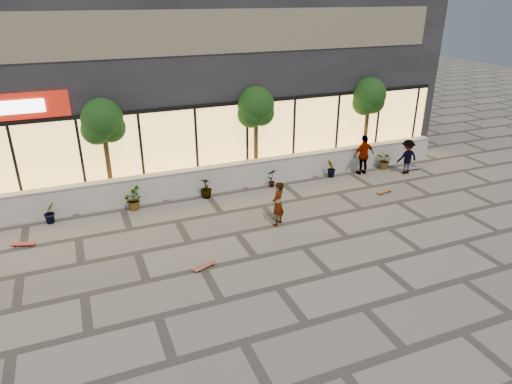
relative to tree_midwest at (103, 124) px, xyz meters
name	(u,v)px	position (x,y,z in m)	size (l,w,h in m)	color
ground	(278,287)	(3.50, -7.70, -2.99)	(80.00, 80.00, 0.00)	gray
planter_wall	(204,180)	(3.50, -0.70, -2.46)	(22.00, 0.42, 1.04)	silver
retail_building	(168,65)	(3.50, 4.79, 1.26)	(24.00, 9.17, 8.50)	black
shrub_b	(50,212)	(-2.20, -1.25, -2.58)	(0.45, 0.36, 0.81)	#123913
shrub_c	(133,199)	(0.60, -1.25, -2.58)	(0.73, 0.63, 0.81)	#123913
shrub_d	(206,188)	(3.40, -1.25, -2.58)	(0.45, 0.45, 0.81)	#123913
shrub_e	(272,178)	(6.20, -1.25, -2.58)	(0.43, 0.29, 0.81)	#123913
shrub_f	(331,169)	(9.00, -1.25, -2.58)	(0.45, 0.36, 0.81)	#123913
shrub_g	(385,160)	(11.80, -1.25, -2.58)	(0.73, 0.63, 0.81)	#123913
tree_midwest	(103,124)	(0.00, 0.00, 0.00)	(1.60, 1.50, 3.92)	#4E391C
tree_mideast	(256,109)	(6.00, 0.00, 0.00)	(1.60, 1.50, 3.92)	#4E391C
tree_east	(369,98)	(11.50, 0.00, 0.00)	(1.60, 1.50, 3.92)	#4E391C
skater_center	(278,204)	(5.02, -4.35, -2.20)	(0.57, 0.37, 1.56)	silver
skater_right_near	(364,155)	(10.50, -1.40, -2.11)	(1.03, 0.43, 1.76)	silver
skater_right_far	(407,157)	(12.30, -2.07, -2.22)	(0.99, 0.57, 1.54)	maroon
skateboard_center	(205,266)	(1.92, -6.04, -2.91)	(0.77, 0.45, 0.09)	#964931
skateboard_left	(23,244)	(-3.03, -2.65, -2.91)	(0.76, 0.41, 0.09)	red
skateboard_right_near	(385,191)	(10.11, -3.53, -2.91)	(0.79, 0.33, 0.09)	brown
skateboard_right_far	(412,169)	(12.83, -1.87, -2.91)	(0.79, 0.25, 0.09)	#654F92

